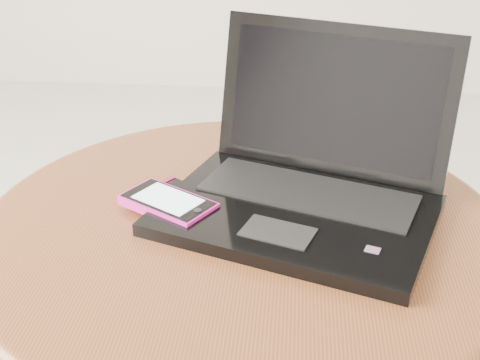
{
  "coord_description": "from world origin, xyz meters",
  "views": [
    {
      "loc": [
        0.09,
        -0.75,
        0.97
      ],
      "look_at": [
        0.02,
        -0.04,
        0.6
      ],
      "focal_mm": 49.53,
      "sensor_mm": 36.0,
      "label": 1
    }
  ],
  "objects": [
    {
      "name": "phone_black",
      "position": [
        -0.05,
        0.01,
        0.55
      ],
      "size": [
        0.11,
        0.1,
        0.01
      ],
      "color": "black",
      "rests_on": "table"
    },
    {
      "name": "table",
      "position": [
        0.03,
        -0.03,
        0.43
      ],
      "size": [
        0.68,
        0.68,
        0.54
      ],
      "color": "#4F2F14",
      "rests_on": "ground"
    },
    {
      "name": "laptop",
      "position": [
        0.11,
        0.01,
        0.58
      ],
      "size": [
        0.4,
        0.37,
        0.22
      ],
      "color": "black",
      "rests_on": "table"
    },
    {
      "name": "phone_pink",
      "position": [
        -0.07,
        -0.03,
        0.56
      ],
      "size": [
        0.14,
        0.12,
        0.01
      ],
      "color": "#D41F90",
      "rests_on": "phone_black"
    }
  ]
}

